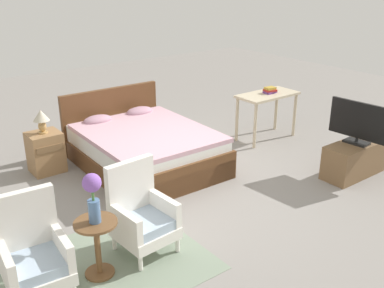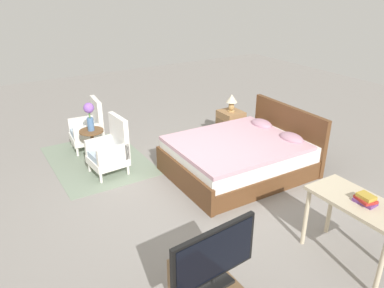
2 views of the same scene
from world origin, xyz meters
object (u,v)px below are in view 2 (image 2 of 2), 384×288
Objects in this scene: tv_flatscreen at (214,257)px; vanity_desk at (358,210)px; bed at (241,156)px; side_table at (93,142)px; armchair_by_window_right at (110,151)px; flower_vase at (89,114)px; table_lamp at (232,100)px; book_stack at (366,199)px; armchair_by_window_left at (89,129)px; nightstand at (230,125)px.

tv_flatscreen is 0.82× the size of vanity_desk.
bed is 2.49m from side_table.
armchair_by_window_right is 1.93× the size of flower_vase.
table_lamp is 3.61m from book_stack.
table_lamp is at bearing 140.88° from tv_flatscreen.
flower_vase is (0.54, -0.11, 0.48)m from armchair_by_window_left.
armchair_by_window_left is at bearing 168.24° from flower_vase.
tv_flatscreen reaches higher than armchair_by_window_right.
tv_flatscreen is at bearing -2.43° from side_table.
vanity_desk is (0.09, 1.77, -0.12)m from tv_flatscreen.
book_stack is at bearing 22.17° from flower_vase.
tv_flatscreen is 1.77m from vanity_desk.
vanity_desk reaches higher than nightstand.
armchair_by_window_right is at bearing 0.00° from armchair_by_window_left.
armchair_by_window_right is 2.44m from nightstand.
bed is 2.56m from flower_vase.
table_lamp is at bearing 164.55° from vanity_desk.
nightstand is at bearing 140.88° from tv_flatscreen.
armchair_by_window_left is 1.62× the size of side_table.
nightstand is 3.58m from vanity_desk.
flower_vase is at bearing -168.25° from armchair_by_window_right.
nightstand is at bearing -90.00° from table_lamp.
bed is 1.36m from nightstand.
armchair_by_window_left is 4.17× the size of book_stack.
flower_vase is 2.66m from nightstand.
table_lamp is (0.46, 2.55, -0.07)m from flower_vase.
tv_flatscreen is at bearing -2.43° from flower_vase.
book_stack is (3.49, -0.94, 0.03)m from table_lamp.
book_stack is at bearing -6.51° from bed.
table_lamp is 0.39× the size of tv_flatscreen.
side_table is 3.83m from tv_flatscreen.
nightstand is at bearing 164.56° from vanity_desk.
tv_flatscreen reaches higher than flower_vase.
armchair_by_window_right is at bearing -88.14° from table_lamp.
vanity_desk is at bearing 22.39° from side_table.
bed is 6.49× the size of table_lamp.
flower_vase is (-0.54, -0.11, 0.48)m from armchair_by_window_right.
armchair_by_window_left is at bearing 168.24° from side_table.
side_table is at bearing 177.57° from tv_flatscreen.
nightstand is (-1.18, 0.68, -0.01)m from bed.
armchair_by_window_left is (-2.19, -1.76, 0.08)m from bed.
vanity_desk is (3.90, 1.60, -0.20)m from flower_vase.
nightstand is 1.75× the size of table_lamp.
book_stack is at bearing -15.12° from nightstand.
armchair_by_window_left is at bearing 176.39° from tv_flatscreen.
table_lamp is 4.30m from tv_flatscreen.
book_stack is (3.41, 1.50, 0.44)m from armchair_by_window_right.
tv_flatscreen is (3.34, -2.71, -0.02)m from table_lamp.
table_lamp reaches higher than vanity_desk.
armchair_by_window_right is (1.09, 0.00, 0.00)m from armchair_by_window_left.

